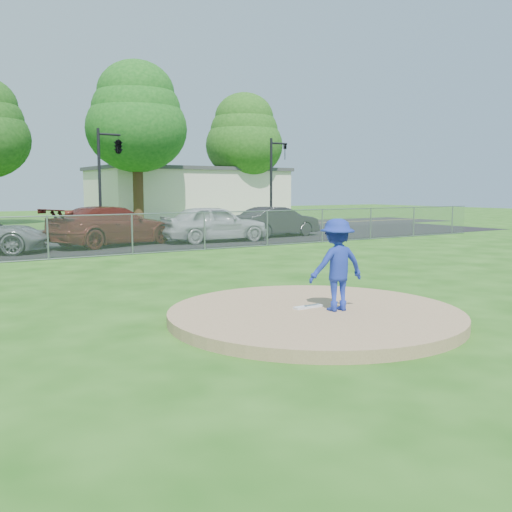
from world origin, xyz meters
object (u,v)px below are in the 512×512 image
at_px(traffic_signal_right, 274,174).
at_px(commercial_building, 188,192).
at_px(traffic_signal_center, 116,148).
at_px(parked_car_darkred, 113,226).
at_px(pitcher, 337,265).
at_px(tree_far_right, 244,136).
at_px(tree_right, 136,116).
at_px(parked_car_charcoal, 277,222).
at_px(parked_car_pearl, 214,223).

bearing_deg(traffic_signal_right, commercial_building, 83.71).
bearing_deg(traffic_signal_center, parked_car_darkred, -111.23).
xyz_separation_m(commercial_building, pitcher, (-15.70, -38.24, -1.12)).
bearing_deg(tree_far_right, tree_right, -164.74).
height_order(pitcher, parked_car_charcoal, pitcher).
height_order(commercial_building, tree_far_right, tree_far_right).
bearing_deg(tree_right, traffic_signal_right, -62.36).
bearing_deg(tree_far_right, traffic_signal_center, -140.96).
relative_size(tree_right, tree_far_right, 1.08).
distance_m(commercial_building, tree_right, 10.73).
height_order(commercial_building, tree_right, tree_right).
distance_m(commercial_building, parked_car_pearl, 25.08).
xyz_separation_m(traffic_signal_right, pitcher, (-13.93, -22.24, -2.32)).
xyz_separation_m(commercial_building, traffic_signal_right, (-1.76, -16.00, 1.20)).
bearing_deg(parked_car_pearl, traffic_signal_right, -45.43).
distance_m(tree_right, pitcher, 34.04).
height_order(parked_car_darkred, parked_car_charcoal, parked_car_darkred).
bearing_deg(pitcher, tree_right, -97.31).
xyz_separation_m(traffic_signal_center, traffic_signal_right, (10.27, 0.00, -1.25)).
distance_m(tree_right, parked_car_pearl, 18.53).
height_order(tree_far_right, parked_car_charcoal, tree_far_right).
bearing_deg(traffic_signal_center, commercial_building, 53.06).
xyz_separation_m(commercial_building, parked_car_charcoal, (-5.81, -22.15, -1.40)).
bearing_deg(pitcher, tree_far_right, -111.42).
height_order(traffic_signal_center, traffic_signal_right, same).
bearing_deg(parked_car_pearl, commercial_building, -19.38).
bearing_deg(tree_right, pitcher, -105.09).
bearing_deg(commercial_building, traffic_signal_right, -96.29).
distance_m(parked_car_darkred, parked_car_pearl, 4.60).
xyz_separation_m(parked_car_pearl, parked_car_charcoal, (4.11, 0.84, -0.09)).
distance_m(commercial_building, parked_car_darkred, 26.54).
distance_m(pitcher, parked_car_pearl, 16.31).
bearing_deg(traffic_signal_right, parked_car_darkred, -153.86).
distance_m(tree_right, traffic_signal_center, 11.60).
relative_size(commercial_building, tree_right, 1.41).
bearing_deg(parked_car_pearl, tree_far_right, -30.89).
relative_size(tree_far_right, traffic_signal_right, 1.92).
height_order(commercial_building, parked_car_charcoal, commercial_building).
bearing_deg(traffic_signal_center, pitcher, -99.36).
height_order(tree_right, traffic_signal_right, tree_right).
relative_size(traffic_signal_right, pitcher, 3.34).
bearing_deg(commercial_building, parked_car_pearl, -113.33).
xyz_separation_m(tree_far_right, parked_car_charcoal, (-9.81, -19.15, -6.30)).
relative_size(traffic_signal_right, parked_car_charcoal, 1.22).
bearing_deg(pitcher, parked_car_darkred, -86.67).
xyz_separation_m(tree_right, pitcher, (-8.70, -32.24, -6.61)).
bearing_deg(commercial_building, parked_car_charcoal, -104.69).
height_order(tree_right, traffic_signal_center, tree_right).
xyz_separation_m(tree_right, parked_car_pearl, (-2.92, -16.99, -6.80)).
relative_size(tree_right, traffic_signal_right, 2.08).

